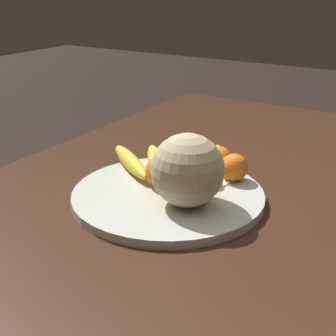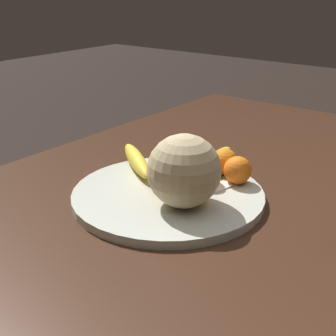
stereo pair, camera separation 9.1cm
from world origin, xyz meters
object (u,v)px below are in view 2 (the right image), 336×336
(kitchen_table, at_px, (195,244))
(orange_back_left, at_px, (204,171))
(fruit_bowl, at_px, (168,195))
(produce_tag, at_px, (221,186))
(orange_front_right, at_px, (238,170))
(banana_bunch, at_px, (176,161))
(melon, at_px, (184,171))
(orange_mid_center, at_px, (225,162))
(orange_front_left, at_px, (163,171))

(kitchen_table, xyz_separation_m, orange_back_left, (-0.05, -0.02, 0.14))
(fruit_bowl, xyz_separation_m, produce_tag, (-0.08, 0.07, 0.01))
(orange_front_right, bearing_deg, fruit_bowl, -36.53)
(banana_bunch, bearing_deg, fruit_bowl, 176.13)
(banana_bunch, bearing_deg, melon, -171.67)
(melon, relative_size, orange_mid_center, 2.39)
(orange_front_right, distance_m, orange_back_left, 0.07)
(orange_back_left, relative_size, produce_tag, 0.72)
(produce_tag, bearing_deg, banana_bunch, -87.83)
(orange_mid_center, bearing_deg, orange_front_left, -27.45)
(kitchen_table, xyz_separation_m, fruit_bowl, (0.02, -0.05, 0.10))
(orange_mid_center, bearing_deg, kitchen_table, 5.75)
(orange_back_left, xyz_separation_m, produce_tag, (-0.01, 0.04, -0.03))
(orange_front_left, xyz_separation_m, orange_mid_center, (-0.13, 0.07, -0.00))
(kitchen_table, relative_size, banana_bunch, 5.92)
(banana_bunch, bearing_deg, orange_front_left, 167.14)
(orange_back_left, bearing_deg, banana_bunch, -109.25)
(melon, bearing_deg, banana_bunch, -138.67)
(banana_bunch, distance_m, produce_tag, 0.13)
(orange_front_right, height_order, produce_tag, orange_front_right)
(orange_front_left, relative_size, produce_tag, 0.82)
(kitchen_table, height_order, orange_mid_center, orange_mid_center)
(kitchen_table, xyz_separation_m, melon, (0.05, 0.01, 0.18))
(melon, height_order, orange_front_right, melon)
(fruit_bowl, relative_size, orange_mid_center, 6.67)
(kitchen_table, height_order, banana_bunch, banana_bunch)
(kitchen_table, relative_size, orange_mid_center, 28.36)
(orange_front_left, xyz_separation_m, orange_front_right, (-0.10, 0.11, -0.00))
(orange_mid_center, relative_size, produce_tag, 0.73)
(melon, bearing_deg, orange_front_left, -117.55)
(fruit_bowl, xyz_separation_m, orange_mid_center, (-0.14, 0.04, 0.04))
(orange_mid_center, xyz_separation_m, produce_tag, (0.06, 0.03, -0.03))
(kitchen_table, xyz_separation_m, banana_bunch, (-0.08, -0.11, 0.13))
(orange_front_left, bearing_deg, melon, 62.45)
(kitchen_table, bearing_deg, orange_back_left, -160.74)
(orange_mid_center, height_order, produce_tag, orange_mid_center)
(orange_back_left, bearing_deg, fruit_bowl, -26.70)
(melon, relative_size, banana_bunch, 0.50)
(fruit_bowl, relative_size, orange_back_left, 6.76)
(fruit_bowl, xyz_separation_m, orange_front_left, (-0.02, -0.03, 0.04))
(melon, bearing_deg, kitchen_table, -173.85)
(orange_mid_center, bearing_deg, orange_back_left, -4.36)
(melon, relative_size, produce_tag, 1.74)
(kitchen_table, distance_m, orange_front_right, 0.17)
(fruit_bowl, relative_size, orange_front_left, 5.91)
(orange_front_left, distance_m, produce_tag, 0.12)
(kitchen_table, xyz_separation_m, orange_mid_center, (-0.12, -0.01, 0.14))
(fruit_bowl, relative_size, melon, 2.79)
(fruit_bowl, bearing_deg, produce_tag, 138.91)
(kitchen_table, xyz_separation_m, produce_tag, (-0.06, 0.02, 0.11))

